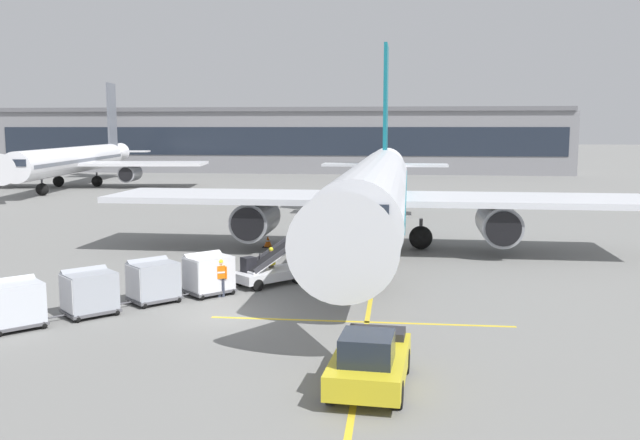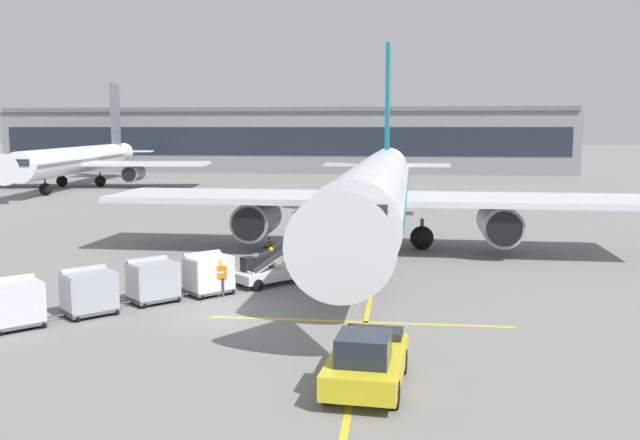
{
  "view_description": "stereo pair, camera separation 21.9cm",
  "coord_description": "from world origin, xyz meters",
  "px_view_note": "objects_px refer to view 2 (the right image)",
  "views": [
    {
      "loc": [
        6.85,
        -26.18,
        7.58
      ],
      "look_at": [
        3.07,
        6.79,
        3.08
      ],
      "focal_mm": 38.32,
      "sensor_mm": 36.0,
      "label": 1
    },
    {
      "loc": [
        7.06,
        -26.15,
        7.58
      ],
      "look_at": [
        3.07,
        6.79,
        3.08
      ],
      "focal_mm": 38.32,
      "sensor_mm": 36.0,
      "label": 2
    }
  ],
  "objects_px": {
    "parked_airplane": "(376,191)",
    "baggage_cart_lead": "(208,273)",
    "ground_crew_by_loader": "(220,275)",
    "belt_loader": "(273,266)",
    "ground_crew_marshaller": "(195,273)",
    "baggage_cart_third": "(89,291)",
    "ground_crew_by_carts": "(271,262)",
    "safety_cone_engine_keepout": "(269,242)",
    "baggage_cart_second": "(152,280)",
    "baggage_cart_fourth": "(14,302)",
    "distant_airplane": "(78,160)",
    "pushback_tug": "(367,361)"
  },
  "relations": [
    {
      "from": "parked_airplane",
      "to": "baggage_cart_second",
      "type": "height_order",
      "value": "parked_airplane"
    },
    {
      "from": "baggage_cart_second",
      "to": "distant_airplane",
      "type": "height_order",
      "value": "distant_airplane"
    },
    {
      "from": "baggage_cart_second",
      "to": "baggage_cart_fourth",
      "type": "relative_size",
      "value": 1.0
    },
    {
      "from": "baggage_cart_lead",
      "to": "belt_loader",
      "type": "bearing_deg",
      "value": 44.62
    },
    {
      "from": "ground_crew_marshaller",
      "to": "baggage_cart_fourth",
      "type": "bearing_deg",
      "value": -131.03
    },
    {
      "from": "parked_airplane",
      "to": "pushback_tug",
      "type": "distance_m",
      "value": 22.85
    },
    {
      "from": "parked_airplane",
      "to": "ground_crew_by_loader",
      "type": "relative_size",
      "value": 24.63
    },
    {
      "from": "baggage_cart_lead",
      "to": "ground_crew_marshaller",
      "type": "distance_m",
      "value": 0.6
    },
    {
      "from": "baggage_cart_second",
      "to": "safety_cone_engine_keepout",
      "type": "relative_size",
      "value": 3.55
    },
    {
      "from": "baggage_cart_third",
      "to": "ground_crew_marshaller",
      "type": "height_order",
      "value": "baggage_cart_third"
    },
    {
      "from": "belt_loader",
      "to": "ground_crew_by_loader",
      "type": "bearing_deg",
      "value": -122.79
    },
    {
      "from": "baggage_cart_lead",
      "to": "distant_airplane",
      "type": "xyz_separation_m",
      "value": [
        -32.6,
        53.51,
        2.45
      ]
    },
    {
      "from": "baggage_cart_lead",
      "to": "baggage_cart_fourth",
      "type": "distance_m",
      "value": 8.41
    },
    {
      "from": "baggage_cart_third",
      "to": "ground_crew_by_loader",
      "type": "xyz_separation_m",
      "value": [
        4.53,
        3.57,
        -0.0
      ]
    },
    {
      "from": "parked_airplane",
      "to": "baggage_cart_lead",
      "type": "height_order",
      "value": "parked_airplane"
    },
    {
      "from": "ground_crew_marshaller",
      "to": "safety_cone_engine_keepout",
      "type": "xyz_separation_m",
      "value": [
        0.93,
        12.66,
        -0.65
      ]
    },
    {
      "from": "parked_airplane",
      "to": "belt_loader",
      "type": "distance_m",
      "value": 11.1
    },
    {
      "from": "belt_loader",
      "to": "pushback_tug",
      "type": "xyz_separation_m",
      "value": [
        5.28,
        -12.98,
        -0.05
      ]
    },
    {
      "from": "distant_airplane",
      "to": "baggage_cart_second",
      "type": "bearing_deg",
      "value": -60.99
    },
    {
      "from": "pushback_tug",
      "to": "ground_crew_by_carts",
      "type": "height_order",
      "value": "pushback_tug"
    },
    {
      "from": "baggage_cart_fourth",
      "to": "ground_crew_marshaller",
      "type": "xyz_separation_m",
      "value": [
        5.24,
        6.02,
        -0.0
      ]
    },
    {
      "from": "parked_airplane",
      "to": "ground_crew_marshaller",
      "type": "distance_m",
      "value": 14.71
    },
    {
      "from": "ground_crew_by_carts",
      "to": "pushback_tug",
      "type": "bearing_deg",
      "value": -67.89
    },
    {
      "from": "baggage_cart_lead",
      "to": "ground_crew_by_carts",
      "type": "distance_m",
      "value": 3.74
    },
    {
      "from": "belt_loader",
      "to": "ground_crew_marshaller",
      "type": "bearing_deg",
      "value": -141.07
    },
    {
      "from": "ground_crew_by_carts",
      "to": "ground_crew_by_loader",
      "type": "bearing_deg",
      "value": -117.48
    },
    {
      "from": "safety_cone_engine_keepout",
      "to": "baggage_cart_second",
      "type": "bearing_deg",
      "value": -99.31
    },
    {
      "from": "parked_airplane",
      "to": "baggage_cart_third",
      "type": "xyz_separation_m",
      "value": [
        -11.01,
        -16.11,
        -2.74
      ]
    },
    {
      "from": "baggage_cart_third",
      "to": "ground_crew_by_carts",
      "type": "bearing_deg",
      "value": 47.67
    },
    {
      "from": "baggage_cart_third",
      "to": "ground_crew_marshaller",
      "type": "distance_m",
      "value": 5.09
    },
    {
      "from": "parked_airplane",
      "to": "baggage_cart_lead",
      "type": "relative_size",
      "value": 16.84
    },
    {
      "from": "baggage_cart_lead",
      "to": "safety_cone_engine_keepout",
      "type": "bearing_deg",
      "value": 88.49
    },
    {
      "from": "parked_airplane",
      "to": "ground_crew_marshaller",
      "type": "bearing_deg",
      "value": -122.46
    },
    {
      "from": "ground_crew_by_carts",
      "to": "ground_crew_marshaller",
      "type": "xyz_separation_m",
      "value": [
        -2.97,
        -2.92,
        0.0
      ]
    },
    {
      "from": "ground_crew_by_loader",
      "to": "distant_airplane",
      "type": "relative_size",
      "value": 0.04
    },
    {
      "from": "parked_airplane",
      "to": "baggage_cart_fourth",
      "type": "distance_m",
      "value": 22.54
    },
    {
      "from": "ground_crew_by_loader",
      "to": "ground_crew_by_carts",
      "type": "xyz_separation_m",
      "value": [
        1.69,
        3.26,
        0.0
      ]
    },
    {
      "from": "belt_loader",
      "to": "baggage_cart_third",
      "type": "xyz_separation_m",
      "value": [
        -6.37,
        -6.43,
        0.13
      ]
    },
    {
      "from": "ground_crew_by_loader",
      "to": "distant_airplane",
      "type": "bearing_deg",
      "value": 121.71
    },
    {
      "from": "belt_loader",
      "to": "baggage_cart_lead",
      "type": "relative_size",
      "value": 1.85
    },
    {
      "from": "ground_crew_by_carts",
      "to": "safety_cone_engine_keepout",
      "type": "height_order",
      "value": "ground_crew_by_carts"
    },
    {
      "from": "pushback_tug",
      "to": "safety_cone_engine_keepout",
      "type": "distance_m",
      "value": 24.3
    },
    {
      "from": "belt_loader",
      "to": "baggage_cart_third",
      "type": "height_order",
      "value": "belt_loader"
    },
    {
      "from": "belt_loader",
      "to": "pushback_tug",
      "type": "height_order",
      "value": "belt_loader"
    },
    {
      "from": "baggage_cart_lead",
      "to": "ground_crew_marshaller",
      "type": "relative_size",
      "value": 1.46
    },
    {
      "from": "parked_airplane",
      "to": "distant_airplane",
      "type": "relative_size",
      "value": 1.02
    },
    {
      "from": "belt_loader",
      "to": "distant_airplane",
      "type": "height_order",
      "value": "distant_airplane"
    },
    {
      "from": "ground_crew_marshaller",
      "to": "distant_airplane",
      "type": "height_order",
      "value": "distant_airplane"
    },
    {
      "from": "baggage_cart_second",
      "to": "baggage_cart_fourth",
      "type": "bearing_deg",
      "value": -131.07
    },
    {
      "from": "ground_crew_marshaller",
      "to": "baggage_cart_third",
      "type": "bearing_deg",
      "value": -129.71
    }
  ]
}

